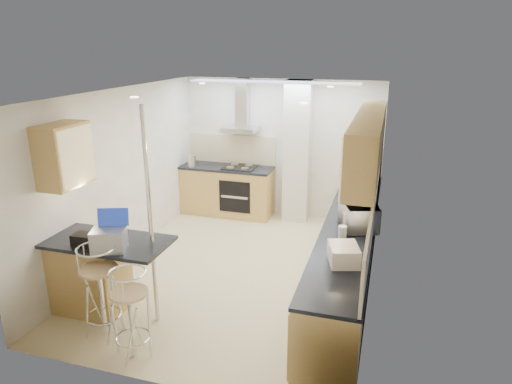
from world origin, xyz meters
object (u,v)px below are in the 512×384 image
(microwave, at_px, (359,215))
(laptop, at_px, (109,240))
(bar_stool_end, at_px, (131,315))
(bar_stool_near, at_px, (101,292))
(bread_bin, at_px, (344,254))

(microwave, relative_size, laptop, 1.64)
(microwave, relative_size, bar_stool_end, 0.59)
(bar_stool_end, bearing_deg, laptop, 66.13)
(microwave, height_order, bar_stool_near, microwave)
(microwave, relative_size, bar_stool_near, 0.54)
(bar_stool_near, xyz_separation_m, bread_bin, (2.49, 0.67, 0.48))
(laptop, relative_size, bar_stool_end, 0.36)
(laptop, height_order, bread_bin, laptop)
(laptop, xyz_separation_m, bar_stool_near, (-0.03, -0.20, -0.53))
(bar_stool_near, distance_m, bread_bin, 2.63)
(laptop, bearing_deg, microwave, 10.19)
(laptop, distance_m, bread_bin, 2.51)
(laptop, height_order, bar_stool_near, laptop)
(bar_stool_near, height_order, bar_stool_end, bar_stool_near)
(microwave, xyz_separation_m, bar_stool_near, (-2.57, -1.68, -0.55))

